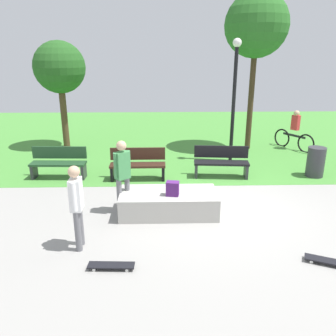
# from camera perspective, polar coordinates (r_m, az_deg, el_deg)

# --- Properties ---
(ground_plane) EXTENTS (28.00, 28.00, 0.00)m
(ground_plane) POSITION_cam_1_polar(r_m,az_deg,el_deg) (8.44, 8.06, -6.18)
(ground_plane) COLOR gray
(grass_lawn) EXTENTS (26.60, 12.71, 0.01)m
(grass_lawn) POSITION_cam_1_polar(r_m,az_deg,el_deg) (15.65, 3.57, 5.59)
(grass_lawn) COLOR #478C38
(grass_lawn) RESTS_ON ground_plane
(concrete_ledge) EXTENTS (2.21, 1.05, 0.52)m
(concrete_ledge) POSITION_cam_1_polar(r_m,az_deg,el_deg) (7.86, 0.08, -5.82)
(concrete_ledge) COLOR #A8A59E
(concrete_ledge) RESTS_ON ground_plane
(backpack_on_ledge) EXTENTS (0.31, 0.24, 0.32)m
(backpack_on_ledge) POSITION_cam_1_polar(r_m,az_deg,el_deg) (7.54, 0.77, -3.46)
(backpack_on_ledge) COLOR #4C1E66
(backpack_on_ledge) RESTS_ON concrete_ledge
(skater_performing_trick) EXTENTS (0.21, 0.43, 1.63)m
(skater_performing_trick) POSITION_cam_1_polar(r_m,az_deg,el_deg) (6.46, -15.01, -5.44)
(skater_performing_trick) COLOR slate
(skater_performing_trick) RESTS_ON ground_plane
(skater_watching) EXTENTS (0.37, 0.36, 1.70)m
(skater_watching) POSITION_cam_1_polar(r_m,az_deg,el_deg) (7.72, -7.62, -0.56)
(skater_watching) COLOR slate
(skater_watching) RESTS_ON ground_plane
(skateboard_by_ledge) EXTENTS (0.81, 0.24, 0.08)m
(skateboard_by_ledge) POSITION_cam_1_polar(r_m,az_deg,el_deg) (6.15, -9.47, -15.74)
(skateboard_by_ledge) COLOR black
(skateboard_by_ledge) RESTS_ON ground_plane
(skateboard_spare) EXTENTS (0.81, 0.51, 0.08)m
(skateboard_spare) POSITION_cam_1_polar(r_m,az_deg,el_deg) (6.78, 25.27, -13.89)
(skateboard_spare) COLOR black
(skateboard_spare) RESTS_ON ground_plane
(park_bench_near_path) EXTENTS (1.62, 0.53, 0.91)m
(park_bench_near_path) POSITION_cam_1_polar(r_m,az_deg,el_deg) (10.53, -17.78, 0.97)
(park_bench_near_path) COLOR #1E4223
(park_bench_near_path) RESTS_ON ground_plane
(park_bench_by_oak) EXTENTS (1.64, 0.61, 0.91)m
(park_bench_by_oak) POSITION_cam_1_polar(r_m,az_deg,el_deg) (10.23, 8.87, 1.14)
(park_bench_by_oak) COLOR black
(park_bench_by_oak) RESTS_ON ground_plane
(park_bench_far_left) EXTENTS (1.60, 0.48, 0.91)m
(park_bench_far_left) POSITION_cam_1_polar(r_m,az_deg,el_deg) (9.94, -5.08, 0.78)
(park_bench_far_left) COLOR #331E14
(park_bench_far_left) RESTS_ON ground_plane
(tree_leaning_ash) EXTENTS (2.24, 2.24, 5.57)m
(tree_leaning_ash) POSITION_cam_1_polar(r_m,az_deg,el_deg) (13.23, 14.55, 21.97)
(tree_leaning_ash) COLOR #42301E
(tree_leaning_ash) RESTS_ON grass_lawn
(tree_tall_oak) EXTENTS (1.90, 1.90, 3.98)m
(tree_tall_oak) POSITION_cam_1_polar(r_m,az_deg,el_deg) (13.74, -17.66, 15.59)
(tree_tall_oak) COLOR #4C3823
(tree_tall_oak) RESTS_ON grass_lawn
(lamp_post) EXTENTS (0.28, 0.28, 3.97)m
(lamp_post) POSITION_cam_1_polar(r_m,az_deg,el_deg) (11.53, 11.03, 12.87)
(lamp_post) COLOR black
(lamp_post) RESTS_ON ground_plane
(trash_bin) EXTENTS (0.52, 0.52, 0.89)m
(trash_bin) POSITION_cam_1_polar(r_m,az_deg,el_deg) (11.06, 23.43, 0.94)
(trash_bin) COLOR #333338
(trash_bin) RESTS_ON ground_plane
(cyclist_on_bicycle) EXTENTS (1.00, 1.58, 1.52)m
(cyclist_on_bicycle) POSITION_cam_1_polar(r_m,az_deg,el_deg) (13.96, 20.35, 5.52)
(cyclist_on_bicycle) COLOR black
(cyclist_on_bicycle) RESTS_ON ground_plane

